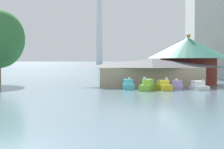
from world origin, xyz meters
TOP-DOWN VIEW (x-y plane):
  - pedal_boat_cyan at (5.92, 36.83)m, footprint 1.77×3.13m
  - pedal_boat_lime at (8.47, 34.40)m, footprint 2.20×3.00m
  - pedal_boat_yellow at (10.69, 35.26)m, footprint 2.16×3.13m
  - pedal_boat_lavender at (12.61, 36.69)m, footprint 1.94×2.64m
  - pedal_boat_white at (15.42, 36.02)m, footprint 2.50×3.29m
  - boathouse at (9.34, 42.55)m, footprint 16.39×7.85m
  - green_roof_pavilion at (15.68, 48.83)m, footprint 13.56×13.56m

SIDE VIEW (x-z plane):
  - pedal_boat_white at x=15.42m, z-range -0.25..1.20m
  - pedal_boat_lavender at x=12.61m, z-range -0.26..1.28m
  - pedal_boat_yellow at x=10.69m, z-range -0.34..1.43m
  - pedal_boat_cyan at x=5.92m, z-range -0.31..1.42m
  - pedal_boat_lime at x=8.47m, z-range -0.32..1.53m
  - boathouse at x=9.34m, z-range 0.10..4.31m
  - green_roof_pavilion at x=15.68m, z-range 0.36..8.79m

